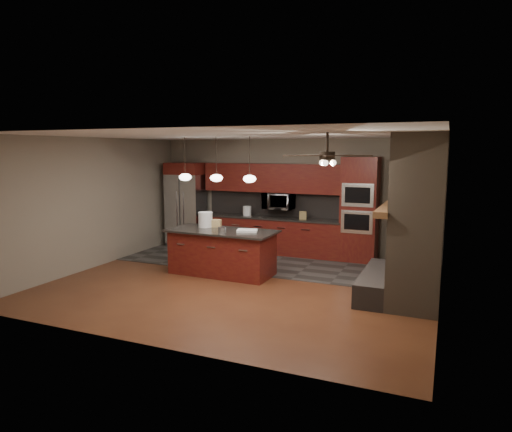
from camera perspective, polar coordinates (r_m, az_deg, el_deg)
The scene contains 22 objects.
ground at distance 8.81m, azimuth -1.73°, elevation -8.46°, with size 7.00×7.00×0.00m, color brown.
ceiling at distance 8.44m, azimuth -1.81°, elevation 10.06°, with size 7.00×6.00×0.02m, color white.
back_wall at distance 11.29m, azimuth 4.60°, elevation 2.47°, with size 7.00×0.02×2.80m, color slate.
right_wall at distance 7.75m, azimuth 22.46°, elevation -0.79°, with size 0.02×6.00×2.80m, color slate.
left_wall at distance 10.46m, azimuth -19.47°, elevation 1.56°, with size 0.02×6.00×2.80m, color slate.
slate_tile_patch at distance 10.42m, azimuth 2.42°, elevation -5.80°, with size 7.00×2.40×0.01m, color #393733.
fireplace_column at distance 8.18m, azimuth 19.21°, elevation -0.91°, with size 1.30×2.10×2.80m.
back_cabinetry at distance 11.27m, azimuth 1.87°, elevation -0.11°, with size 3.59×0.64×2.20m.
oven_tower at distance 10.61m, azimuth 12.81°, elevation 0.78°, with size 0.80×0.63×2.38m.
microwave at distance 11.16m, azimuth 2.85°, elevation 1.90°, with size 0.73×0.41×0.50m, color silver.
refrigerator at distance 12.16m, azimuth -8.62°, elevation 1.41°, with size 0.95×0.75×2.20m.
kitchen_island at distance 9.39m, azimuth -4.27°, elevation -4.50°, with size 2.25×1.07×0.92m.
white_bucket at distance 9.67m, azimuth -6.35°, elevation -0.45°, with size 0.30×0.30×0.32m, color silver.
paint_can at distance 9.01m, azimuth -4.26°, elevation -1.74°, with size 0.16×0.16×0.11m, color #A6A7AB.
paint_tray at distance 9.10m, azimuth -1.11°, elevation -1.83°, with size 0.40×0.28×0.04m, color white.
cardboard_box at distance 9.68m, azimuth -5.10°, elevation -0.91°, with size 0.24×0.18×0.15m, color tan.
counter_bucket at distance 11.45m, azimuth -1.12°, elevation 0.65°, with size 0.21×0.21×0.24m, color white.
counter_box at distance 10.90m, azimuth 5.87°, elevation 0.09°, with size 0.17×0.13×0.19m, color #9A844F.
pendant_left at distance 9.86m, azimuth -8.84°, elevation 4.85°, with size 0.26×0.26×0.92m.
pendant_center at distance 9.48m, azimuth -4.97°, elevation 4.79°, with size 0.26×0.26×0.92m.
pendant_right at distance 9.16m, azimuth -0.81°, elevation 4.69°, with size 0.26×0.26×0.92m.
ceiling_fan at distance 7.08m, azimuth 8.88°, elevation 7.54°, with size 1.27×1.33×0.41m.
Camera 1 is at (3.53, -7.67, 2.54)m, focal length 32.00 mm.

